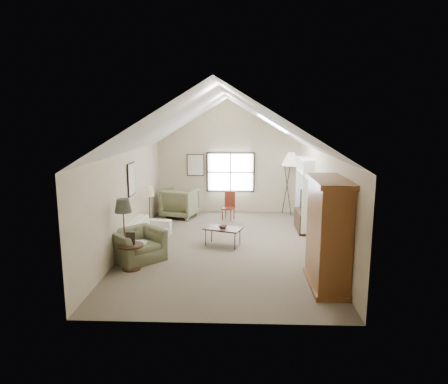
{
  "coord_description": "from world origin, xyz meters",
  "views": [
    {
      "loc": [
        0.4,
        -10.12,
        3.38
      ],
      "look_at": [
        0.0,
        0.4,
        1.4
      ],
      "focal_mm": 32.0,
      "sensor_mm": 36.0,
      "label": 1
    }
  ],
  "objects_px": {
    "coffee_table": "(223,237)",
    "side_table": "(131,257)",
    "armchair_near": "(137,245)",
    "side_chair": "(228,206)",
    "sofa": "(143,234)",
    "armoire": "(328,233)",
    "armchair_far": "(180,203)"
  },
  "relations": [
    {
      "from": "armchair_near",
      "to": "coffee_table",
      "type": "xyz_separation_m",
      "value": [
        2.01,
        1.16,
        -0.13
      ]
    },
    {
      "from": "armoire",
      "to": "armchair_far",
      "type": "bearing_deg",
      "value": 124.37
    },
    {
      "from": "sofa",
      "to": "armchair_near",
      "type": "height_order",
      "value": "armchair_near"
    },
    {
      "from": "armoire",
      "to": "armchair_near",
      "type": "distance_m",
      "value": 4.46
    },
    {
      "from": "sofa",
      "to": "side_table",
      "type": "distance_m",
      "value": 1.6
    },
    {
      "from": "coffee_table",
      "to": "side_table",
      "type": "relative_size",
      "value": 1.66
    },
    {
      "from": "side_table",
      "to": "side_chair",
      "type": "distance_m",
      "value": 4.99
    },
    {
      "from": "armchair_far",
      "to": "side_chair",
      "type": "bearing_deg",
      "value": -173.64
    },
    {
      "from": "sofa",
      "to": "armchair_near",
      "type": "xyz_separation_m",
      "value": [
        0.09,
        -1.01,
        0.04
      ]
    },
    {
      "from": "armoire",
      "to": "side_chair",
      "type": "relative_size",
      "value": 2.36
    },
    {
      "from": "armchair_far",
      "to": "coffee_table",
      "type": "height_order",
      "value": "armchair_far"
    },
    {
      "from": "sofa",
      "to": "armchair_near",
      "type": "bearing_deg",
      "value": -168.37
    },
    {
      "from": "armchair_far",
      "to": "side_table",
      "type": "relative_size",
      "value": 1.9
    },
    {
      "from": "armchair_far",
      "to": "coffee_table",
      "type": "distance_m",
      "value": 3.45
    },
    {
      "from": "armoire",
      "to": "side_chair",
      "type": "height_order",
      "value": "armoire"
    },
    {
      "from": "sofa",
      "to": "armchair_far",
      "type": "distance_m",
      "value": 3.25
    },
    {
      "from": "sofa",
      "to": "armchair_near",
      "type": "distance_m",
      "value": 1.02
    },
    {
      "from": "armchair_near",
      "to": "side_table",
      "type": "bearing_deg",
      "value": -134.32
    },
    {
      "from": "side_table",
      "to": "armoire",
      "type": "bearing_deg",
      "value": -9.82
    },
    {
      "from": "coffee_table",
      "to": "side_table",
      "type": "distance_m",
      "value": 2.65
    },
    {
      "from": "armchair_far",
      "to": "side_table",
      "type": "height_order",
      "value": "armchair_far"
    },
    {
      "from": "coffee_table",
      "to": "armchair_near",
      "type": "bearing_deg",
      "value": -149.91
    },
    {
      "from": "armoire",
      "to": "side_chair",
      "type": "bearing_deg",
      "value": 112.02
    },
    {
      "from": "armoire",
      "to": "side_chair",
      "type": "xyz_separation_m",
      "value": [
        -2.13,
        5.27,
        -0.63
      ]
    },
    {
      "from": "armchair_far",
      "to": "coffee_table",
      "type": "bearing_deg",
      "value": 132.85
    },
    {
      "from": "side_table",
      "to": "side_chair",
      "type": "bearing_deg",
      "value": 65.61
    },
    {
      "from": "armchair_near",
      "to": "side_chair",
      "type": "bearing_deg",
      "value": 16.99
    },
    {
      "from": "armchair_far",
      "to": "side_chair",
      "type": "distance_m",
      "value": 1.67
    },
    {
      "from": "coffee_table",
      "to": "side_table",
      "type": "height_order",
      "value": "side_table"
    },
    {
      "from": "sofa",
      "to": "armchair_far",
      "type": "relative_size",
      "value": 2.1
    },
    {
      "from": "side_table",
      "to": "sofa",
      "type": "bearing_deg",
      "value": 93.58
    },
    {
      "from": "coffee_table",
      "to": "side_chair",
      "type": "bearing_deg",
      "value": 88.66
    }
  ]
}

